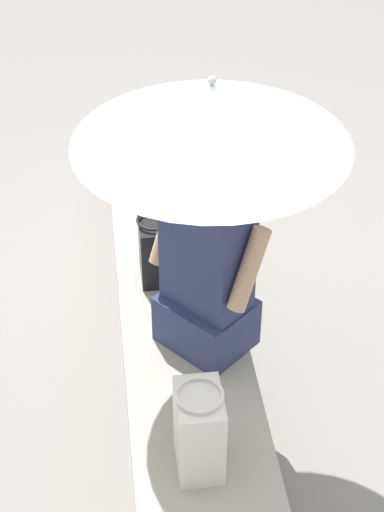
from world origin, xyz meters
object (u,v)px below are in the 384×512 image
object	(u,v)px
parasol	(212,115)
handbag_black	(156,249)
person_seated	(207,267)
tote_bag_canvas	(199,430)

from	to	relation	value
parasol	handbag_black	world-z (taller)	parasol
person_seated	handbag_black	distance (m)	0.53
parasol	tote_bag_canvas	xyz separation A→B (m)	(-0.63, 0.12, -0.85)
parasol	tote_bag_canvas	size ratio (longest dim) A/B	3.26
person_seated	handbag_black	size ratio (longest dim) A/B	2.87
person_seated	tote_bag_canvas	world-z (taller)	person_seated
tote_bag_canvas	person_seated	bearing A→B (deg)	-10.12
handbag_black	parasol	bearing A→B (deg)	-157.34
handbag_black	person_seated	bearing A→B (deg)	-159.74
person_seated	handbag_black	world-z (taller)	person_seated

